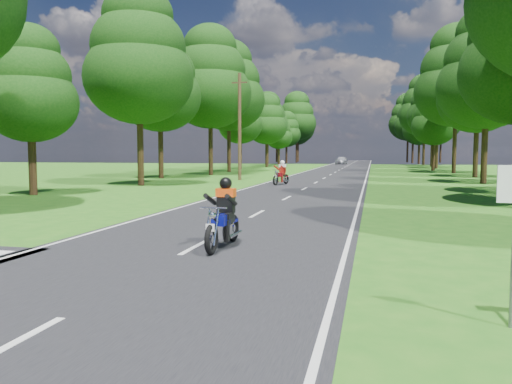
# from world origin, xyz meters

# --- Properties ---
(ground) EXTENTS (160.00, 160.00, 0.00)m
(ground) POSITION_xyz_m (0.00, 0.00, 0.00)
(ground) COLOR #236116
(ground) RESTS_ON ground
(main_road) EXTENTS (7.00, 140.00, 0.02)m
(main_road) POSITION_xyz_m (0.00, 50.00, 0.01)
(main_road) COLOR black
(main_road) RESTS_ON ground
(road_markings) EXTENTS (7.40, 140.00, 0.01)m
(road_markings) POSITION_xyz_m (-0.14, 48.13, 0.02)
(road_markings) COLOR silver
(road_markings) RESTS_ON main_road
(treeline) EXTENTS (40.00, 115.35, 14.78)m
(treeline) POSITION_xyz_m (1.43, 60.06, 8.25)
(treeline) COLOR black
(treeline) RESTS_ON ground
(telegraph_pole) EXTENTS (1.20, 0.26, 8.00)m
(telegraph_pole) POSITION_xyz_m (-6.00, 28.00, 4.07)
(telegraph_pole) COLOR #382616
(telegraph_pole) RESTS_ON ground
(rider_near_blue) EXTENTS (0.65, 1.88, 1.56)m
(rider_near_blue) POSITION_xyz_m (0.64, 1.96, 0.80)
(rider_near_blue) COLOR #0C1088
(rider_near_blue) RESTS_ON main_road
(rider_far_red) EXTENTS (1.11, 2.00, 1.58)m
(rider_far_red) POSITION_xyz_m (-1.95, 23.22, 0.81)
(rider_far_red) COLOR maroon
(rider_far_red) RESTS_ON main_road
(distant_car) EXTENTS (2.18, 4.22, 1.37)m
(distant_car) POSITION_xyz_m (-1.47, 78.51, 0.71)
(distant_car) COLOR silver
(distant_car) RESTS_ON main_road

